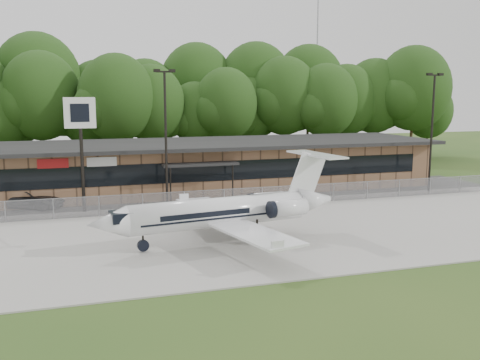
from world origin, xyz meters
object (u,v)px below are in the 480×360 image
object	(u,v)px
pole_sign	(80,125)
terminal	(208,165)
suv	(29,199)
business_jet	(227,212)

from	to	relation	value
pole_sign	terminal	bearing A→B (deg)	35.52
suv	pole_sign	world-z (taller)	pole_sign
terminal	business_jet	world-z (taller)	business_jet
suv	terminal	bearing A→B (deg)	-51.15
terminal	pole_sign	bearing A→B (deg)	-146.89
business_jet	suv	bearing A→B (deg)	122.63
suv	pole_sign	bearing A→B (deg)	-103.53
suv	business_jet	bearing A→B (deg)	-116.83
business_jet	suv	distance (m)	17.77
pole_sign	business_jet	bearing A→B (deg)	-51.96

